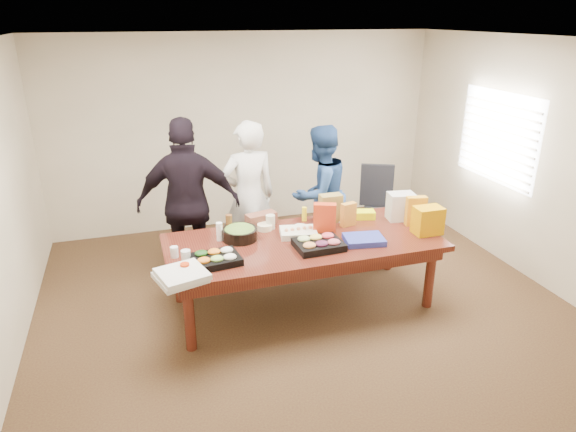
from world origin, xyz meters
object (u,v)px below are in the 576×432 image
object	(u,v)px
conference_table	(303,272)
sheet_cake	(298,233)
salad_bowl	(240,234)
person_right	(320,194)
person_center	(249,197)
office_chair	(382,210)

from	to	relation	value
conference_table	sheet_cake	distance (m)	0.43
conference_table	salad_bowl	xyz separation A→B (m)	(-0.62, 0.21, 0.43)
person_right	person_center	bearing A→B (deg)	-23.32
sheet_cake	office_chair	bearing A→B (deg)	44.83
office_chair	salad_bowl	distance (m)	2.28
person_center	conference_table	bearing A→B (deg)	102.99
office_chair	person_center	bearing A→B (deg)	-152.86
conference_table	person_center	size ratio (longest dim) A/B	1.54
conference_table	salad_bowl	world-z (taller)	salad_bowl
conference_table	person_center	distance (m)	1.19
office_chair	sheet_cake	world-z (taller)	office_chair
person_right	salad_bowl	distance (m)	1.43
person_center	person_right	distance (m)	0.90
conference_table	person_center	bearing A→B (deg)	108.14
person_center	salad_bowl	distance (m)	0.85
person_right	sheet_cake	xyz separation A→B (m)	(-0.58, -0.90, -0.07)
person_right	sheet_cake	size ratio (longest dim) A/B	4.55
conference_table	person_center	world-z (taller)	person_center
person_right	sheet_cake	world-z (taller)	person_right
conference_table	person_right	size ratio (longest dim) A/B	1.65
salad_bowl	conference_table	bearing A→B (deg)	-18.84
office_chair	person_right	world-z (taller)	person_right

